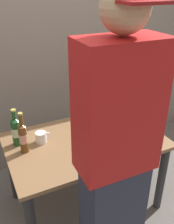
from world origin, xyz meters
TOP-DOWN VIEW (x-y plane):
  - ground_plane at (0.00, 0.00)m, footprint 8.00×8.00m
  - desk at (0.00, 0.00)m, footprint 1.27×0.82m
  - laptop at (0.30, 0.14)m, footprint 0.34×0.33m
  - beer_bottle_green at (-0.48, 0.05)m, footprint 0.07×0.07m
  - beer_bottle_dark at (-0.51, 0.17)m, footprint 0.08×0.08m
  - person_figure at (-0.13, -0.66)m, footprint 0.42×0.31m
  - coffee_mug at (-0.33, 0.12)m, footprint 0.12×0.09m
  - back_wall at (0.00, 0.88)m, footprint 6.00×0.10m

SIDE VIEW (x-z plane):
  - ground_plane at x=0.00m, z-range 0.00..0.00m
  - desk at x=0.00m, z-range 0.24..0.94m
  - laptop at x=0.30m, z-range 0.64..0.85m
  - coffee_mug at x=-0.33m, z-range 0.70..0.80m
  - beer_bottle_dark at x=-0.51m, z-range 0.68..0.99m
  - beer_bottle_green at x=-0.48m, z-range 0.67..1.00m
  - person_figure at x=-0.13m, z-range 0.03..1.94m
  - back_wall at x=0.00m, z-range 0.00..2.60m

